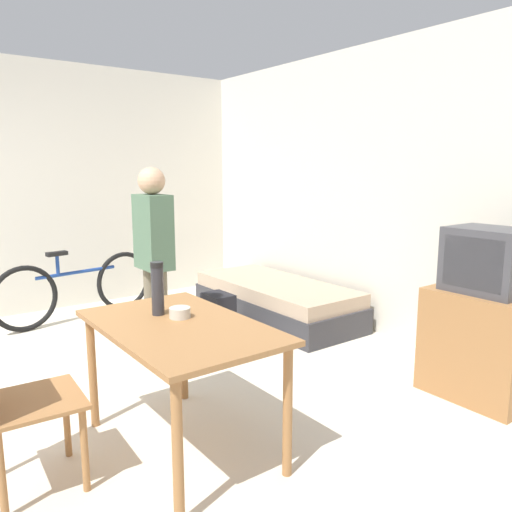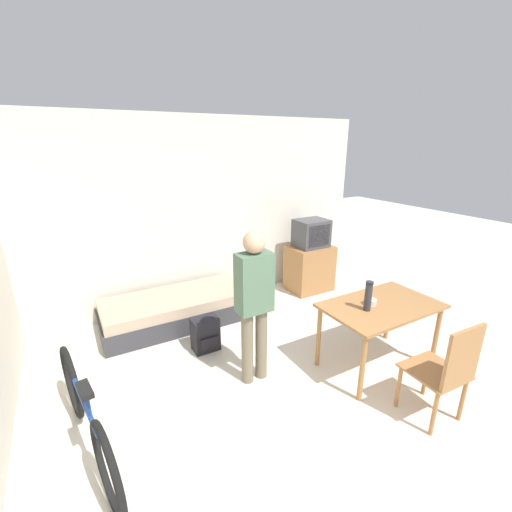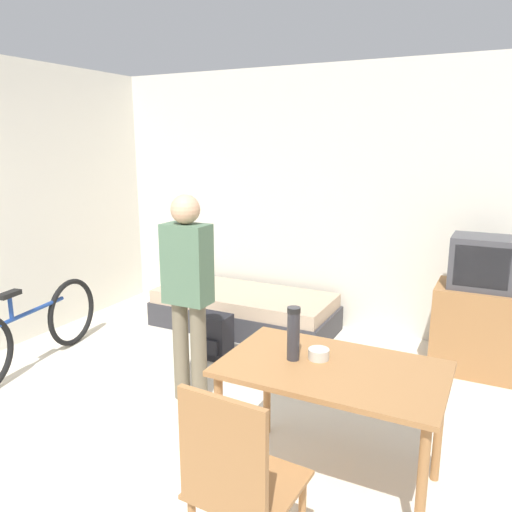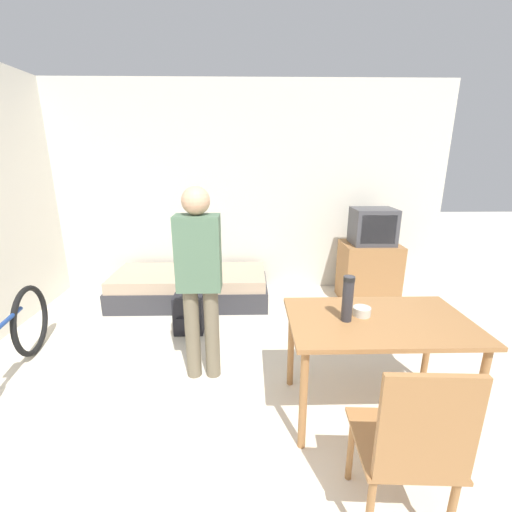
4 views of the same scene
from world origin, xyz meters
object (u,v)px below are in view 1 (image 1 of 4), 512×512
backpack (218,315)px  daybed (276,300)px  tv (483,323)px  wooden_chair (8,388)px  mate_bowl (180,313)px  person_standing (154,252)px  bicycle (77,288)px  thermos_flask (157,286)px  dining_table (180,340)px

backpack → daybed: bearing=97.9°
tv → wooden_chair: size_ratio=1.21×
mate_bowl → backpack: 1.89m
person_standing → mate_bowl: person_standing is taller
person_standing → wooden_chair: bearing=-49.2°
daybed → mate_bowl: (1.51, -1.93, 0.57)m
tv → bicycle: tv is taller
wooden_chair → bicycle: size_ratio=0.57×
person_standing → thermos_flask: person_standing is taller
wooden_chair → mate_bowl: size_ratio=8.10×
person_standing → backpack: person_standing is taller
daybed → mate_bowl: bearing=-51.9°
daybed → bicycle: (-1.20, -1.69, 0.14)m
daybed → thermos_flask: (1.39, -2.00, 0.71)m
tv → person_standing: bearing=-141.0°
daybed → tv: bearing=0.1°
dining_table → bicycle: size_ratio=0.71×
dining_table → person_standing: person_standing is taller
thermos_flask → person_standing: bearing=155.6°
dining_table → backpack: (-1.51, 1.20, -0.44)m
person_standing → backpack: 1.06m
tv → backpack: 2.31m
wooden_chair → daybed: bearing=117.5°
tv → person_standing: person_standing is taller
dining_table → wooden_chair: wooden_chair is taller
daybed → person_standing: size_ratio=1.22×
daybed → wooden_chair: (1.47, -2.83, 0.35)m
tv → dining_table: size_ratio=0.97×
tv → thermos_flask: (-0.87, -2.01, 0.38)m
dining_table → tv: bearing=72.3°
thermos_flask → backpack: 1.89m
thermos_flask → daybed: bearing=124.7°
wooden_chair → person_standing: bearing=130.8°
mate_bowl → bicycle: bearing=174.9°
thermos_flask → dining_table: bearing=3.5°
daybed → wooden_chair: bearing=-62.5°
tv → backpack: size_ratio=2.89×
dining_table → mate_bowl: size_ratio=10.09×
person_standing → thermos_flask: bearing=-24.4°
dining_table → mate_bowl: bearing=150.4°
tv → thermos_flask: bearing=-113.4°
tv → person_standing: 2.48m
daybed → thermos_flask: bearing=-55.3°
wooden_chair → mate_bowl: (0.04, 0.90, 0.22)m
daybed → tv: tv is taller
mate_bowl → daybed: bearing=128.1°
dining_table → thermos_flask: thermos_flask is taller
tv → dining_table: tv is taller
mate_bowl → dining_table: bearing=-29.6°
tv → thermos_flask: size_ratio=3.80×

